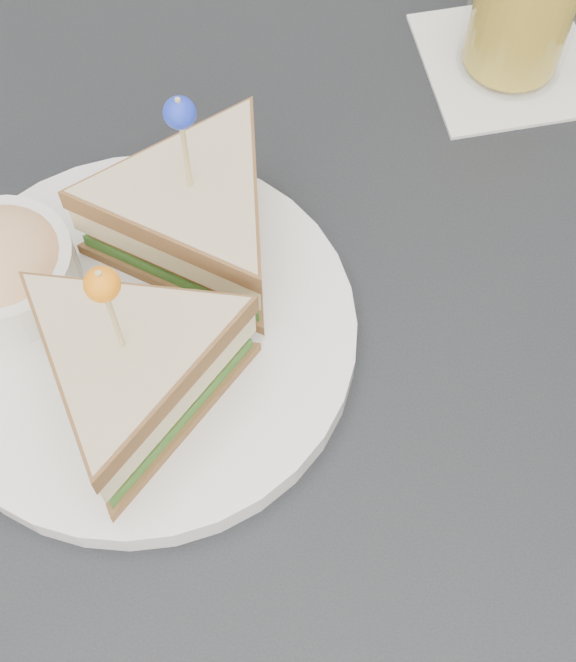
# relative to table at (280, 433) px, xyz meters

# --- Properties ---
(ground_plane) EXTENTS (3.50, 3.50, 0.00)m
(ground_plane) POSITION_rel_table_xyz_m (0.00, 0.00, -0.67)
(ground_plane) COLOR #3F3833
(table) EXTENTS (0.80, 0.80, 0.75)m
(table) POSITION_rel_table_xyz_m (0.00, 0.00, 0.00)
(table) COLOR black
(table) RESTS_ON ground
(plate_meal) EXTENTS (0.30, 0.29, 0.16)m
(plate_meal) POSITION_rel_table_xyz_m (-0.06, 0.06, 0.12)
(plate_meal) COLOR white
(plate_meal) RESTS_ON table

